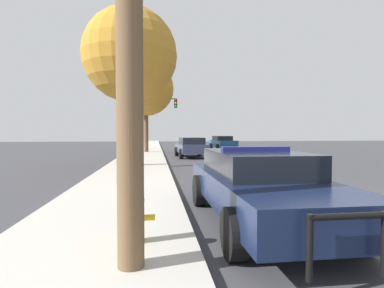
% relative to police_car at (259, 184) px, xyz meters
% --- Properties ---
extents(ground_plane, '(110.00, 110.00, 0.00)m').
position_rel_police_car_xyz_m(ground_plane, '(2.27, 0.38, -0.74)').
color(ground_plane, '#3D3D42').
extents(sidewalk_left, '(3.00, 110.00, 0.13)m').
position_rel_police_car_xyz_m(sidewalk_left, '(-2.83, 0.38, -0.67)').
color(sidewalk_left, '#BCB7AD').
rests_on(sidewalk_left, ground_plane).
extents(police_car, '(2.08, 5.05, 1.43)m').
position_rel_police_car_xyz_m(police_car, '(0.00, 0.00, 0.00)').
color(police_car, '#141E3D').
rests_on(police_car, ground_plane).
extents(fire_hydrant, '(0.53, 0.23, 0.72)m').
position_rel_police_car_xyz_m(fire_hydrant, '(-2.21, -1.10, -0.22)').
color(fire_hydrant, gold).
rests_on(fire_hydrant, sidewalk_left).
extents(traffic_light, '(3.14, 0.35, 5.12)m').
position_rel_police_car_xyz_m(traffic_light, '(-1.61, 24.37, 2.98)').
color(traffic_light, '#424247').
rests_on(traffic_light, sidewalk_left).
extents(car_background_oncoming, '(2.16, 4.08, 1.41)m').
position_rel_police_car_xyz_m(car_background_oncoming, '(4.47, 22.63, 0.02)').
color(car_background_oncoming, navy).
rests_on(car_background_oncoming, ground_plane).
extents(car_background_midblock, '(2.13, 4.21, 1.38)m').
position_rel_police_car_xyz_m(car_background_midblock, '(0.55, 15.26, 0.00)').
color(car_background_midblock, '#333856').
rests_on(car_background_midblock, ground_plane).
extents(tree_sidewalk_near, '(4.51, 4.51, 7.56)m').
position_rel_police_car_xyz_m(tree_sidewalk_near, '(-3.12, 9.28, 4.68)').
color(tree_sidewalk_near, '#4C3823').
rests_on(tree_sidewalk_near, sidewalk_left).
extents(tree_sidewalk_mid, '(4.59, 4.59, 7.58)m').
position_rel_police_car_xyz_m(tree_sidewalk_mid, '(-2.69, 19.74, 4.66)').
color(tree_sidewalk_mid, brown).
rests_on(tree_sidewalk_mid, sidewalk_left).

